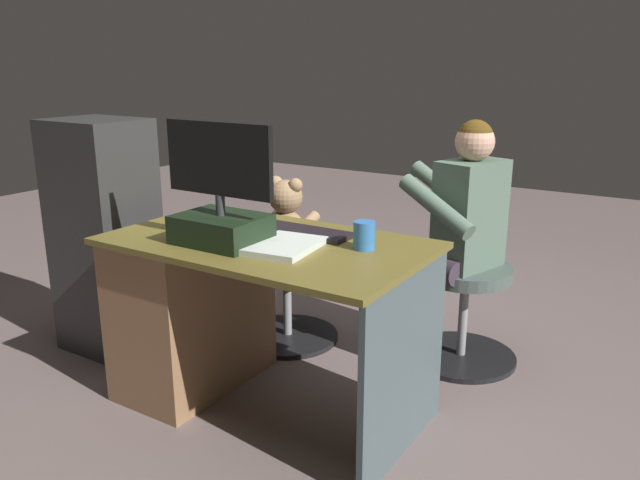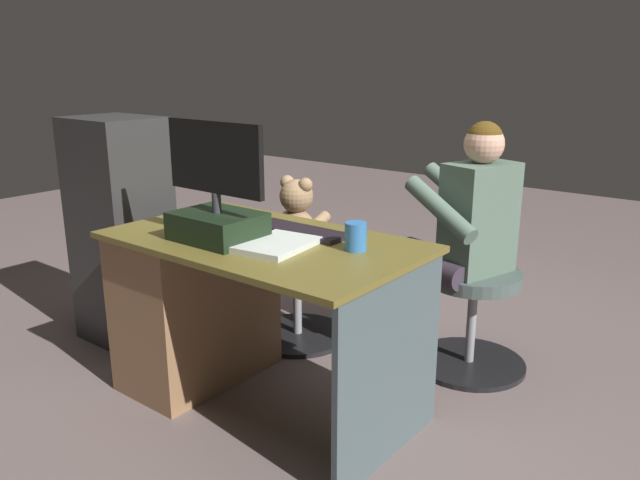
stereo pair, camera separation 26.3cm
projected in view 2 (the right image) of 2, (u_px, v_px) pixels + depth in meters
ground_plane at (315, 374)px, 2.92m from camera, size 10.00×10.00×0.00m
desk at (211, 300)px, 2.76m from camera, size 1.25×0.73×0.73m
monitor at (217, 207)px, 2.42m from camera, size 0.49×0.26×0.46m
keyboard at (300, 231)px, 2.54m from camera, size 0.42×0.14×0.02m
computer_mouse at (250, 216)px, 2.75m from camera, size 0.06×0.10×0.04m
cup at (356, 236)px, 2.30m from camera, size 0.08×0.08×0.11m
tv_remote at (192, 221)px, 2.71m from camera, size 0.08×0.16×0.02m
notebook_binder at (277, 245)px, 2.34m from camera, size 0.26×0.32×0.02m
office_chair_teddy at (297, 287)px, 3.24m from camera, size 0.53×0.53×0.48m
teddy_bear at (298, 217)px, 3.14m from camera, size 0.26×0.27×0.38m
visitor_chair at (472, 312)px, 2.93m from camera, size 0.53×0.53×0.48m
person at (457, 227)px, 2.85m from camera, size 0.60×0.57×1.15m
equipment_rack at (122, 232)px, 3.16m from camera, size 0.44×0.36×1.14m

